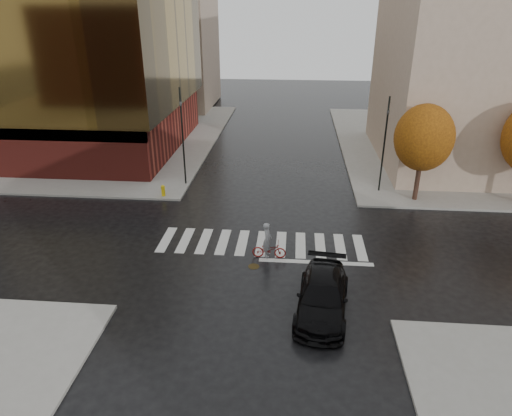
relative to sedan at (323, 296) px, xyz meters
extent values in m
plane|color=black|center=(-3.11, 5.40, -0.77)|extent=(120.00, 120.00, 0.00)
cube|color=gray|center=(-24.11, 26.40, -0.70)|extent=(30.00, 30.00, 0.15)
cube|color=gray|center=(17.89, 26.40, -0.70)|extent=(30.00, 30.00, 0.15)
cube|color=silver|center=(-3.11, 5.90, -0.77)|extent=(12.00, 3.00, 0.01)
cube|color=maroon|center=(-25.11, 23.40, 1.38)|extent=(26.00, 18.00, 4.00)
cube|color=olive|center=(-25.11, 23.40, 9.38)|extent=(27.00, 19.00, 12.00)
cube|color=tan|center=(13.89, 22.40, 8.38)|extent=(16.00, 16.00, 18.00)
cube|color=tan|center=(-19.11, 42.40, 9.38)|extent=(14.00, 12.00, 20.00)
cylinder|color=black|center=(6.89, 12.80, 0.78)|extent=(0.32, 0.32, 2.80)
ellipsoid|color=#A75C10|center=(6.89, 12.80, 3.70)|extent=(3.80, 3.80, 4.37)
imported|color=black|center=(0.00, 0.00, 0.00)|extent=(2.77, 5.54, 1.54)
imported|color=maroon|center=(-2.60, 4.40, -0.30)|extent=(1.79, 0.63, 0.94)
imported|color=gray|center=(-2.70, 4.40, 0.31)|extent=(0.46, 0.70, 1.91)
cylinder|color=black|center=(-9.41, 14.40, 2.89)|extent=(0.12, 0.12, 7.02)
imported|color=black|center=(-9.41, 14.40, 5.43)|extent=(0.21, 0.18, 0.88)
cylinder|color=black|center=(4.70, 14.20, 2.72)|extent=(0.12, 0.12, 6.67)
imported|color=black|center=(4.70, 14.20, 5.14)|extent=(0.17, 0.20, 0.83)
cylinder|color=gold|center=(-10.42, 11.90, -0.29)|extent=(0.26, 0.26, 0.66)
sphere|color=gold|center=(-10.42, 11.90, 0.04)|extent=(0.28, 0.28, 0.28)
cylinder|color=#3D3115|center=(-3.33, 3.40, -0.77)|extent=(0.73, 0.73, 0.01)
camera|label=1|loc=(-1.48, -16.72, 11.73)|focal=32.00mm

